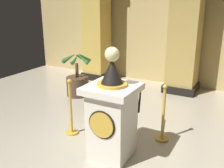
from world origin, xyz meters
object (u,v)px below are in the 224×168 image
object	(u,v)px
pedestal_clock	(112,115)
stanchion_far	(71,115)
stanchion_near	(163,121)
potted_palm_left	(77,83)

from	to	relation	value
pedestal_clock	stanchion_far	world-z (taller)	pedestal_clock
stanchion_near	pedestal_clock	bearing A→B (deg)	-122.53
stanchion_near	stanchion_far	world-z (taller)	stanchion_far
stanchion_near	potted_palm_left	distance (m)	2.96
pedestal_clock	stanchion_far	distance (m)	1.11
stanchion_far	potted_palm_left	xyz separation A→B (m)	(-1.13, 1.77, -0.03)
pedestal_clock	stanchion_far	bearing A→B (deg)	164.26
pedestal_clock	potted_palm_left	bearing A→B (deg)	136.29
stanchion_far	potted_palm_left	distance (m)	2.10
potted_palm_left	stanchion_far	bearing A→B (deg)	-57.39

